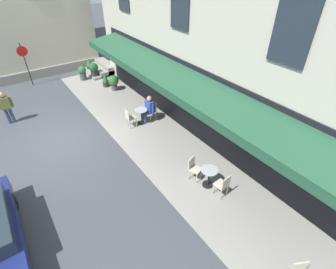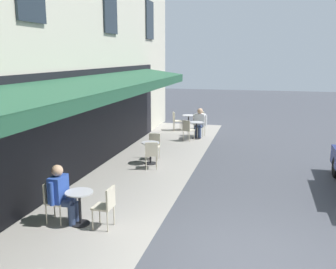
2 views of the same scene
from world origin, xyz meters
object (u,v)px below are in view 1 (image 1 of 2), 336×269
(potted_plant_entrance_right, at_px, (94,70))
(walking_pedestrian_in_olive, at_px, (5,105))
(cafe_chair_cream_corner_left, at_px, (223,184))
(cafe_chair_cream_near_door, at_px, (193,167))
(no_parking_sign, at_px, (24,57))
(potted_plant_mid_terrace, at_px, (114,82))
(potted_plant_by_steps, at_px, (105,80))
(potted_plant_entrance_left, at_px, (82,72))
(potted_plant_under_sign, at_px, (89,65))
(cafe_table_near_entrance, at_px, (141,114))
(seated_patron_in_blue, at_px, (148,108))
(cafe_chair_cream_facing_street, at_px, (129,117))
(cafe_chair_cream_back_row, at_px, (152,109))
(cafe_table_far_end, at_px, (209,175))

(potted_plant_entrance_right, bearing_deg, walking_pedestrian_in_olive, 118.01)
(cafe_chair_cream_corner_left, bearing_deg, cafe_chair_cream_near_door, 12.02)
(no_parking_sign, xyz_separation_m, potted_plant_mid_terrace, (-3.57, -3.92, -1.25))
(no_parking_sign, xyz_separation_m, potted_plant_by_steps, (-2.79, -3.71, -1.37))
(cafe_chair_cream_near_door, distance_m, potted_plant_entrance_left, 11.03)
(potted_plant_under_sign, height_order, potted_plant_by_steps, potted_plant_by_steps)
(cafe_table_near_entrance, height_order, seated_patron_in_blue, seated_patron_in_blue)
(cafe_table_near_entrance, xyz_separation_m, cafe_chair_cream_facing_street, (0.02, 0.63, 0.06))
(cafe_table_near_entrance, relative_size, cafe_chair_cream_near_door, 0.82)
(cafe_table_near_entrance, bearing_deg, walking_pedestrian_in_olive, 54.43)
(no_parking_sign, distance_m, potted_plant_entrance_right, 4.02)
(cafe_chair_cream_near_door, bearing_deg, potted_plant_entrance_right, -3.14)
(cafe_chair_cream_facing_street, relative_size, seated_patron_in_blue, 0.69)
(no_parking_sign, height_order, potted_plant_under_sign, no_parking_sign)
(potted_plant_entrance_left, xyz_separation_m, potted_plant_under_sign, (1.32, -0.96, -0.07))
(seated_patron_in_blue, distance_m, potted_plant_mid_terrace, 4.14)
(no_parking_sign, bearing_deg, cafe_chair_cream_back_row, -152.33)
(potted_plant_entrance_left, height_order, potted_plant_entrance_right, potted_plant_entrance_right)
(cafe_chair_cream_back_row, relative_size, potted_plant_by_steps, 1.04)
(cafe_chair_cream_corner_left, distance_m, potted_plant_mid_terrace, 9.70)
(no_parking_sign, height_order, potted_plant_entrance_right, no_parking_sign)
(walking_pedestrian_in_olive, relative_size, potted_plant_under_sign, 1.88)
(cafe_chair_cream_back_row, relative_size, walking_pedestrian_in_olive, 0.56)
(cafe_chair_cream_facing_street, xyz_separation_m, potted_plant_by_steps, (4.90, -0.93, -0.12))
(cafe_table_far_end, bearing_deg, cafe_chair_cream_facing_street, 5.79)
(cafe_chair_cream_corner_left, distance_m, potted_plant_under_sign, 13.59)
(cafe_chair_cream_facing_street, distance_m, seated_patron_in_blue, 1.06)
(cafe_chair_cream_back_row, bearing_deg, potted_plant_entrance_left, 9.51)
(cafe_chair_cream_facing_street, xyz_separation_m, cafe_chair_cream_corner_left, (-5.56, -0.55, 0.00))
(cafe_table_near_entrance, relative_size, no_parking_sign, 0.29)
(potted_plant_entrance_left, bearing_deg, walking_pedestrian_in_olive, 122.50)
(cafe_chair_cream_near_door, height_order, potted_plant_by_steps, cafe_chair_cream_near_door)
(walking_pedestrian_in_olive, distance_m, potted_plant_entrance_left, 5.60)
(potted_plant_under_sign, relative_size, potted_plant_entrance_right, 0.86)
(cafe_chair_cream_back_row, bearing_deg, potted_plant_under_sign, 1.21)
(cafe_table_far_end, height_order, potted_plant_entrance_left, potted_plant_entrance_left)
(cafe_table_near_entrance, xyz_separation_m, cafe_chair_cream_near_door, (-4.31, 0.34, 0.06))
(cafe_chair_cream_back_row, relative_size, potted_plant_under_sign, 1.04)
(cafe_chair_cream_corner_left, relative_size, no_parking_sign, 0.35)
(potted_plant_by_steps, bearing_deg, cafe_chair_cream_near_door, 176.04)
(cafe_chair_cream_back_row, relative_size, potted_plant_mid_terrace, 0.98)
(walking_pedestrian_in_olive, bearing_deg, seated_patron_in_blue, -123.50)
(potted_plant_entrance_right, bearing_deg, cafe_table_near_entrance, 177.76)
(cafe_chair_cream_back_row, distance_m, seated_patron_in_blue, 0.26)
(potted_plant_entrance_left, bearing_deg, seated_patron_in_blue, -172.29)
(potted_plant_entrance_right, bearing_deg, seated_patron_in_blue, -178.64)
(cafe_table_near_entrance, distance_m, potted_plant_entrance_right, 6.63)
(potted_plant_by_steps, bearing_deg, cafe_chair_cream_corner_left, 177.93)
(cafe_chair_cream_near_door, relative_size, walking_pedestrian_in_olive, 0.56)
(cafe_chair_cream_facing_street, height_order, potted_plant_entrance_right, potted_plant_entrance_right)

